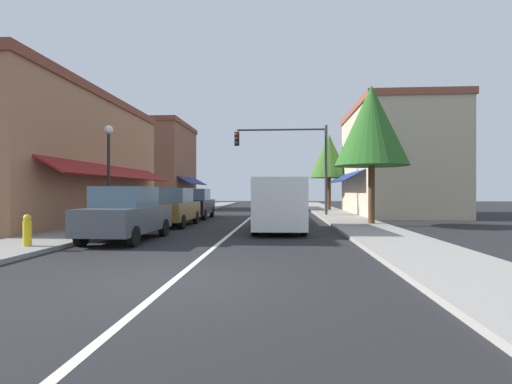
# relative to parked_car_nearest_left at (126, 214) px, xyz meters

# --- Properties ---
(ground_plane) EXTENTS (80.00, 80.00, 0.00)m
(ground_plane) POSITION_rel_parked_car_nearest_left_xyz_m (3.11, 12.59, -0.88)
(ground_plane) COLOR black
(sidewalk_left) EXTENTS (2.60, 56.00, 0.12)m
(sidewalk_left) POSITION_rel_parked_car_nearest_left_xyz_m (-2.39, 12.59, -0.82)
(sidewalk_left) COLOR gray
(sidewalk_left) RESTS_ON ground
(sidewalk_right) EXTENTS (2.60, 56.00, 0.12)m
(sidewalk_right) POSITION_rel_parked_car_nearest_left_xyz_m (8.61, 12.59, -0.82)
(sidewalk_right) COLOR gray
(sidewalk_right) RESTS_ON ground
(lane_center_stripe) EXTENTS (0.14, 52.00, 0.01)m
(lane_center_stripe) POSITION_rel_parked_car_nearest_left_xyz_m (3.11, 12.59, -0.88)
(lane_center_stripe) COLOR silver
(lane_center_stripe) RESTS_ON ground
(storefront_left_block) EXTENTS (5.37, 14.20, 6.56)m
(storefront_left_block) POSITION_rel_parked_car_nearest_left_xyz_m (-5.71, 6.59, 2.40)
(storefront_left_block) COLOR #9E6B4C
(storefront_left_block) RESTS_ON ground
(storefront_right_block) EXTENTS (7.02, 10.20, 7.35)m
(storefront_right_block) POSITION_rel_parked_car_nearest_left_xyz_m (12.76, 14.59, 2.80)
(storefront_right_block) COLOR #BCAD8E
(storefront_right_block) RESTS_ON ground
(storefront_far_left) EXTENTS (5.49, 8.20, 7.82)m
(storefront_far_left) POSITION_rel_parked_car_nearest_left_xyz_m (-5.77, 22.59, 3.03)
(storefront_far_left) COLOR brown
(storefront_far_left) RESTS_ON ground
(parked_car_nearest_left) EXTENTS (1.85, 4.13, 1.77)m
(parked_car_nearest_left) POSITION_rel_parked_car_nearest_left_xyz_m (0.00, 0.00, 0.00)
(parked_car_nearest_left) COLOR #4C5156
(parked_car_nearest_left) RESTS_ON ground
(parked_car_second_left) EXTENTS (1.80, 4.11, 1.77)m
(parked_car_second_left) POSITION_rel_parked_car_nearest_left_xyz_m (-0.02, 5.37, 0.00)
(parked_car_second_left) COLOR brown
(parked_car_second_left) RESTS_ON ground
(parked_car_third_left) EXTENTS (1.86, 4.14, 1.77)m
(parked_car_third_left) POSITION_rel_parked_car_nearest_left_xyz_m (-0.09, 10.29, 0.00)
(parked_car_third_left) COLOR black
(parked_car_third_left) RESTS_ON ground
(van_in_lane) EXTENTS (2.12, 5.23, 2.12)m
(van_in_lane) POSITION_rel_parked_car_nearest_left_xyz_m (4.91, 3.38, 0.27)
(van_in_lane) COLOR silver
(van_in_lane) RESTS_ON ground
(traffic_signal_mast_arm) EXTENTS (6.05, 0.50, 5.91)m
(traffic_signal_mast_arm) POSITION_rel_parked_car_nearest_left_xyz_m (5.83, 12.99, 3.21)
(traffic_signal_mast_arm) COLOR #333333
(traffic_signal_mast_arm) RESTS_ON ground
(street_lamp_left_near) EXTENTS (0.36, 0.36, 4.31)m
(street_lamp_left_near) POSITION_rel_parked_car_nearest_left_xyz_m (-1.99, 3.02, 2.07)
(street_lamp_left_near) COLOR black
(street_lamp_left_near) RESTS_ON ground
(tree_right_near) EXTENTS (3.44, 3.44, 6.59)m
(tree_right_near) POSITION_rel_parked_car_nearest_left_xyz_m (9.23, 6.10, 3.80)
(tree_right_near) COLOR #4C331E
(tree_right_near) RESTS_ON ground
(tree_right_far) EXTENTS (3.19, 3.19, 6.23)m
(tree_right_far) POSITION_rel_parked_car_nearest_left_xyz_m (8.86, 19.38, 3.58)
(tree_right_far) COLOR #4C331E
(tree_right_far) RESTS_ON ground
(fire_hydrant) EXTENTS (0.22, 0.22, 0.87)m
(fire_hydrant) POSITION_rel_parked_car_nearest_left_xyz_m (-1.89, -2.16, -0.33)
(fire_hydrant) COLOR gold
(fire_hydrant) RESTS_ON ground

